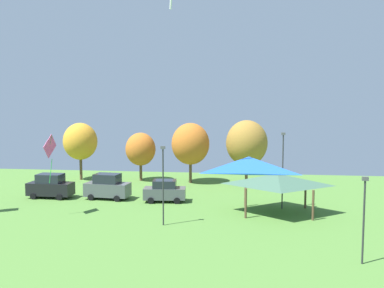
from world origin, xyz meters
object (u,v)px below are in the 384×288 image
object	(u,v)px
parked_car_second_from_left	(107,187)
light_post_0	(364,214)
treeline_tree_0	(80,141)
parked_car_third_from_left	(165,191)
parked_car_leftmost	(50,186)
treeline_tree_1	(141,149)
treeline_tree_3	(247,143)
park_pavilion	(277,179)
light_post_2	(163,181)
light_post_1	(283,167)
kite_flying_2	(50,148)
treeline_tree_2	(190,144)
kite_flying_5	(249,179)

from	to	relation	value
parked_car_second_from_left	light_post_0	world-z (taller)	light_post_0
parked_car_second_from_left	treeline_tree_0	distance (m)	13.53
parked_car_third_from_left	treeline_tree_0	size ratio (longest dim) A/B	0.58
parked_car_second_from_left	treeline_tree_0	size ratio (longest dim) A/B	0.63
parked_car_leftmost	treeline_tree_0	bearing A→B (deg)	97.68
treeline_tree_1	treeline_tree_3	distance (m)	13.75
park_pavilion	light_post_2	world-z (taller)	light_post_2
light_post_0	light_post_1	world-z (taller)	light_post_1
kite_flying_2	parked_car_second_from_left	world-z (taller)	kite_flying_2
park_pavilion	treeline_tree_2	size ratio (longest dim) A/B	0.96
parked_car_leftmost	light_post_0	bearing A→B (deg)	-26.91
light_post_1	treeline_tree_2	world-z (taller)	treeline_tree_2
parked_car_third_from_left	park_pavilion	bearing A→B (deg)	-21.54
treeline_tree_0	light_post_1	bearing A→B (deg)	-26.89
parked_car_leftmost	light_post_0	world-z (taller)	light_post_0
kite_flying_5	treeline_tree_1	distance (m)	41.62
kite_flying_2	treeline_tree_1	world-z (taller)	kite_flying_2
park_pavilion	light_post_2	xyz separation A→B (m)	(-9.48, -5.09, 0.55)
treeline_tree_0	treeline_tree_3	distance (m)	21.79
light_post_2	treeline_tree_0	xyz separation A→B (m)	(-14.93, 19.38, 1.46)
parked_car_second_from_left	light_post_0	distance (m)	26.25
light_post_0	light_post_2	xyz separation A→B (m)	(-13.66, 6.60, 0.55)
light_post_2	treeline_tree_2	distance (m)	18.94
parked_car_leftmost	treeline_tree_3	bearing A→B (deg)	29.59
parked_car_leftmost	parked_car_second_from_left	xyz separation A→B (m)	(6.17, 0.22, 0.04)
kite_flying_5	parked_car_second_from_left	world-z (taller)	kite_flying_5
light_post_1	treeline_tree_3	distance (m)	13.09
parked_car_second_from_left	treeline_tree_3	bearing A→B (deg)	41.64
kite_flying_2	treeline_tree_0	bearing A→B (deg)	104.53
light_post_1	kite_flying_2	bearing A→B (deg)	-166.04
treeline_tree_0	kite_flying_5	bearing A→B (deg)	-61.22
treeline_tree_1	light_post_1	bearing A→B (deg)	-37.38
parked_car_leftmost	park_pavilion	world-z (taller)	park_pavilion
light_post_0	treeline_tree_3	distance (m)	26.88
park_pavilion	treeline_tree_2	world-z (taller)	treeline_tree_2
parked_car_leftmost	treeline_tree_2	size ratio (longest dim) A/B	0.62
light_post_0	park_pavilion	bearing A→B (deg)	109.65
kite_flying_2	treeline_tree_3	distance (m)	24.69
parked_car_third_from_left	light_post_0	size ratio (longest dim) A/B	0.81
kite_flying_5	light_post_0	world-z (taller)	kite_flying_5
park_pavilion	treeline_tree_3	distance (m)	14.62
light_post_1	treeline_tree_2	bearing A→B (deg)	130.16
light_post_0	treeline_tree_1	xyz separation A→B (m)	(-20.51, 26.24, 1.06)
treeline_tree_1	treeline_tree_3	size ratio (longest dim) A/B	0.79
kite_flying_2	treeline_tree_1	bearing A→B (deg)	79.11
kite_flying_2	parked_car_third_from_left	xyz separation A→B (m)	(8.86, 6.56, -4.91)
kite_flying_2	kite_flying_5	size ratio (longest dim) A/B	2.21
light_post_0	treeline_tree_1	bearing A→B (deg)	128.02
treeline_tree_0	parked_car_leftmost	bearing A→B (deg)	-84.10
kite_flying_2	parked_car_third_from_left	bearing A→B (deg)	36.50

